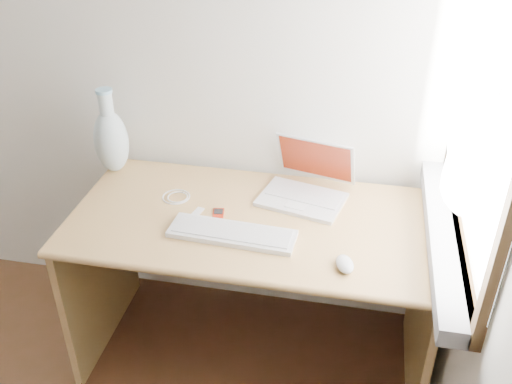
% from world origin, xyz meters
% --- Properties ---
extents(back_wall, '(3.50, 0.04, 2.60)m').
position_xyz_m(back_wall, '(0.00, 1.75, 1.30)').
color(back_wall, white).
rests_on(back_wall, floor).
extents(window, '(0.11, 0.99, 1.10)m').
position_xyz_m(window, '(1.72, 1.30, 1.28)').
color(window, white).
rests_on(window, right_wall).
extents(desk, '(1.35, 0.67, 0.71)m').
position_xyz_m(desk, '(1.03, 1.46, 0.51)').
color(desk, tan).
rests_on(desk, floor).
extents(laptop, '(0.36, 0.33, 0.21)m').
position_xyz_m(laptop, '(1.19, 1.57, 0.76)').
color(laptop, white).
rests_on(laptop, desk).
extents(external_keyboard, '(0.46, 0.16, 0.02)m').
position_xyz_m(external_keyboard, '(0.98, 1.26, 0.72)').
color(external_keyboard, white).
rests_on(external_keyboard, desk).
extents(mouse, '(0.08, 0.11, 0.03)m').
position_xyz_m(mouse, '(1.38, 1.16, 0.73)').
color(mouse, white).
rests_on(mouse, desk).
extents(ipod, '(0.06, 0.10, 0.01)m').
position_xyz_m(ipod, '(0.90, 1.36, 0.72)').
color(ipod, '#AA1F0B').
rests_on(ipod, desk).
extents(cable_coil, '(0.14, 0.14, 0.01)m').
position_xyz_m(cable_coil, '(0.71, 1.46, 0.72)').
color(cable_coil, white).
rests_on(cable_coil, desk).
extents(remote, '(0.04, 0.08, 0.01)m').
position_xyz_m(remote, '(0.82, 1.37, 0.72)').
color(remote, white).
rests_on(remote, desk).
extents(vase, '(0.14, 0.14, 0.36)m').
position_xyz_m(vase, '(0.39, 1.62, 0.86)').
color(vase, silver).
rests_on(vase, desk).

